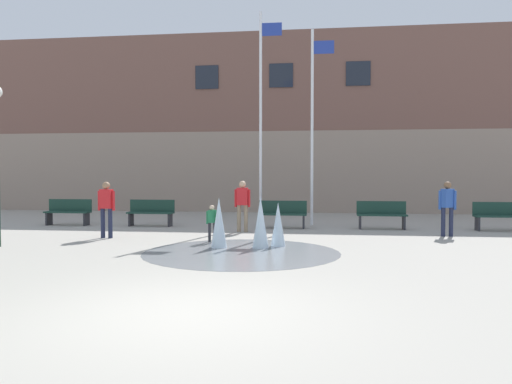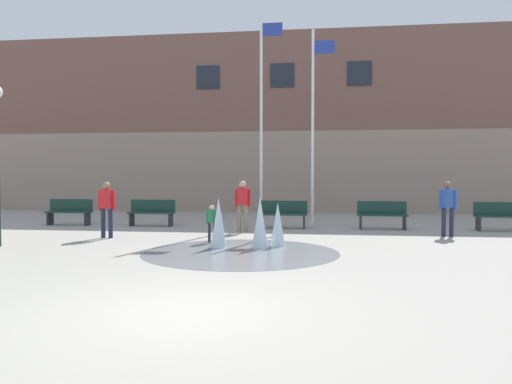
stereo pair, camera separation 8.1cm
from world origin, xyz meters
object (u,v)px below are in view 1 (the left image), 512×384
child_in_fountain (212,220)px  flagpole_left (261,112)px  park_bench_under_right_flagpole (283,214)px  park_bench_far_right (500,216)px  adult_in_red (447,204)px  adult_near_bench (106,205)px  park_bench_left_of_flagpoles (68,212)px  flagpole_right (313,121)px  teen_by_trashcan (242,202)px  park_bench_near_trashcan (382,214)px  park_bench_under_left_flagpole (151,212)px

child_in_fountain → flagpole_left: flagpole_left is taller
park_bench_under_right_flagpole → park_bench_far_right: bearing=0.6°
child_in_fountain → adult_in_red: (6.50, 2.04, 0.35)m
adult_near_bench → adult_in_red: bearing=-163.3°
park_bench_left_of_flagpoles → adult_near_bench: adult_near_bench is taller
park_bench_far_right → flagpole_right: (-5.93, 1.02, 3.18)m
teen_by_trashcan → flagpole_right: 4.19m
park_bench_under_right_flagpole → park_bench_far_right: 6.92m
flagpole_right → park_bench_near_trashcan: bearing=-23.3°
adult_in_red → park_bench_far_right: bearing=6.0°
adult_in_red → flagpole_left: 7.04m
adult_in_red → flagpole_right: size_ratio=0.23×
park_bench_under_right_flagpole → park_bench_far_right: size_ratio=1.00×
teen_by_trashcan → park_bench_under_right_flagpole: bearing=-132.6°
park_bench_under_left_flagpole → adult_near_bench: size_ratio=1.01×
park_bench_under_left_flagpole → teen_by_trashcan: (3.41, -1.33, 0.45)m
park_bench_under_left_flagpole → park_bench_far_right: 11.50m
child_in_fountain → park_bench_under_left_flagpole: bearing=-111.9°
park_bench_left_of_flagpoles → adult_near_bench: 4.32m
adult_in_red → teen_by_trashcan: same height
child_in_fountain → park_bench_under_right_flagpole: bearing=-174.2°
adult_in_red → flagpole_right: bearing=111.3°
park_bench_near_trashcan → flagpole_left: size_ratio=0.21×
child_in_fountain → flagpole_right: (2.59, 4.75, 3.08)m
park_bench_under_right_flagpole → flagpole_right: size_ratio=0.23×
park_bench_under_right_flagpole → flagpole_left: bearing=127.6°
park_bench_near_trashcan → teen_by_trashcan: size_ratio=1.01×
adult_in_red → teen_by_trashcan: bearing=142.7°
child_in_fountain → adult_near_bench: bearing=-68.6°
teen_by_trashcan → park_bench_left_of_flagpoles: bearing=-11.2°
park_bench_near_trashcan → adult_near_bench: 8.66m
park_bench_under_left_flagpole → flagpole_right: flagpole_right is taller
park_bench_left_of_flagpoles → park_bench_under_left_flagpole: same height
park_bench_under_left_flagpole → flagpole_right: bearing=10.5°
child_in_fountain → flagpole_left: 5.91m
park_bench_far_right → teen_by_trashcan: teen_by_trashcan is taller
adult_near_bench → flagpole_right: (5.72, 4.31, 2.72)m
adult_near_bench → park_bench_near_trashcan: bearing=-150.0°
park_bench_left_of_flagpoles → adult_in_red: 12.58m
park_bench_near_trashcan → teen_by_trashcan: (-4.41, -1.38, 0.45)m
park_bench_near_trashcan → flagpole_left: flagpole_left is taller
park_bench_under_left_flagpole → child_in_fountain: child_in_fountain is taller
park_bench_left_of_flagpoles → adult_in_red: (12.47, -1.63, 0.45)m
adult_in_red → park_bench_under_right_flagpole: bearing=127.7°
park_bench_near_trashcan → adult_in_red: (1.64, -1.74, 0.45)m
park_bench_near_trashcan → park_bench_under_right_flagpole: bearing=-177.9°
park_bench_under_left_flagpole → park_bench_left_of_flagpoles: bearing=-178.9°
park_bench_under_left_flagpole → teen_by_trashcan: 3.69m
child_in_fountain → park_bench_left_of_flagpoles: bearing=-92.1°
teen_by_trashcan → park_bench_near_trashcan: bearing=-162.6°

